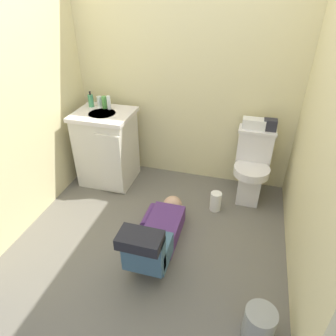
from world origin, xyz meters
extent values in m
cube|color=#666156|center=(0.00, 0.00, -0.02)|extent=(2.83, 3.08, 0.04)
cube|color=beige|center=(0.00, 1.08, 1.20)|extent=(2.49, 0.08, 2.40)
cube|color=beige|center=(-1.20, 0.00, 1.20)|extent=(0.08, 2.08, 2.40)
cube|color=beige|center=(1.20, 0.00, 1.20)|extent=(0.08, 2.08, 2.40)
cube|color=silver|center=(0.79, 0.74, 0.19)|extent=(0.22, 0.30, 0.38)
cylinder|color=silver|center=(0.79, 0.68, 0.38)|extent=(0.35, 0.35, 0.08)
cube|color=silver|center=(0.79, 0.87, 0.55)|extent=(0.34, 0.17, 0.34)
cube|color=silver|center=(0.79, 0.87, 0.73)|extent=(0.36, 0.19, 0.03)
cube|color=beige|center=(-0.76, 0.69, 0.39)|extent=(0.56, 0.48, 0.78)
cube|color=silver|center=(-0.76, 0.69, 0.80)|extent=(0.60, 0.52, 0.04)
cylinder|color=silver|center=(-0.76, 0.67, 0.79)|extent=(0.28, 0.28, 0.05)
cube|color=beige|center=(-0.61, 0.43, 0.37)|extent=(0.26, 0.03, 0.66)
cylinder|color=silver|center=(-0.76, 0.83, 0.87)|extent=(0.02, 0.02, 0.10)
cube|color=#512D6B|center=(0.09, -0.04, 0.09)|extent=(0.29, 0.52, 0.17)
sphere|color=tan|center=(0.09, 0.29, 0.10)|extent=(0.19, 0.19, 0.19)
cube|color=#3D5E73|center=(0.09, -0.40, 0.18)|extent=(0.31, 0.28, 0.20)
cube|color=#3D5E73|center=(0.09, -0.54, 0.30)|extent=(0.31, 0.12, 0.32)
cube|color=black|center=(0.09, -0.59, 0.47)|extent=(0.31, 0.19, 0.09)
cylinder|color=#512D6B|center=(-0.10, 0.12, 0.06)|extent=(0.08, 0.30, 0.08)
cube|color=silver|center=(0.75, 0.87, 0.80)|extent=(0.22, 0.11, 0.10)
cube|color=#26262D|center=(0.90, 0.87, 0.81)|extent=(0.12, 0.09, 0.11)
cylinder|color=#489863|center=(-0.95, 0.81, 0.89)|extent=(0.06, 0.06, 0.13)
cylinder|color=black|center=(-0.95, 0.81, 0.97)|extent=(0.02, 0.02, 0.04)
cylinder|color=silver|center=(-0.86, 0.82, 0.88)|extent=(0.05, 0.05, 0.12)
cylinder|color=#52A146|center=(-0.80, 0.80, 0.88)|extent=(0.05, 0.05, 0.13)
cylinder|color=white|center=(-0.74, 0.79, 0.89)|extent=(0.04, 0.04, 0.14)
cylinder|color=gray|center=(0.94, -0.74, 0.11)|extent=(0.21, 0.21, 0.23)
cylinder|color=white|center=(0.49, 0.46, 0.10)|extent=(0.11, 0.11, 0.20)
camera|label=1|loc=(0.69, -1.98, 2.01)|focal=32.66mm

